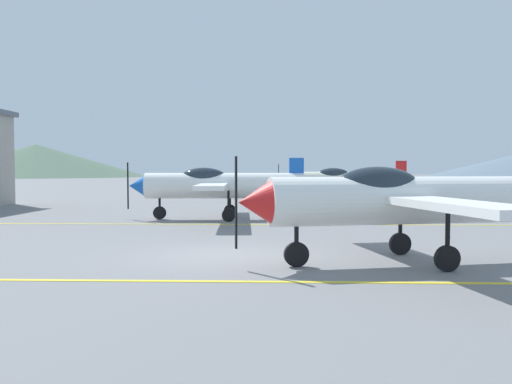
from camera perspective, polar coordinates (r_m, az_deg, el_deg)
name	(u,v)px	position (r m, az deg, el deg)	size (l,w,h in m)	color
ground_plane	(221,255)	(13.61, -3.87, -6.94)	(400.00, 400.00, 0.00)	slate
apron_line_near	(205,281)	(10.56, -5.58, -9.70)	(80.00, 0.16, 0.01)	yellow
apron_line_far	(239,224)	(21.02, -1.83, -3.56)	(80.00, 0.16, 0.01)	yellow
airplane_near	(402,199)	(12.78, 15.71, -0.71)	(7.99, 9.10, 2.73)	white
airplane_mid	(218,185)	(23.17, -4.20, 0.80)	(7.91, 9.11, 2.73)	white
airplane_far	(343,180)	(32.45, 9.51, 1.27)	(7.88, 9.09, 2.73)	silver
hill_left	(36,161)	(158.29, -22.89, 3.19)	(61.34, 61.34, 9.09)	#4C6651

